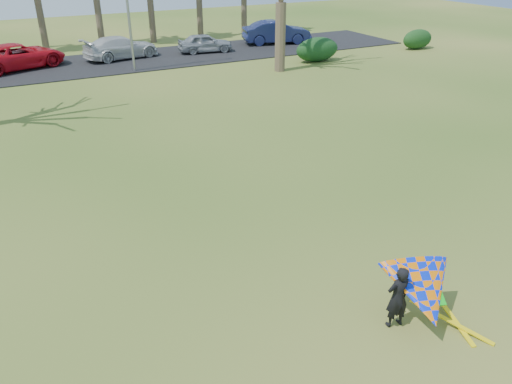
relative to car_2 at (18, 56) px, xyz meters
name	(u,v)px	position (x,y,z in m)	size (l,w,h in m)	color
ground	(293,263)	(4.16, -25.81, -0.83)	(100.00, 100.00, 0.00)	#205111
parking_strip	(92,65)	(4.16, -0.81, -0.80)	(46.00, 7.00, 0.06)	black
hedge_near	(317,49)	(17.69, -6.63, -0.05)	(3.13, 1.42, 1.56)	#143718
hedge_far	(417,39)	(26.65, -6.48, -0.13)	(2.54, 1.19, 1.41)	#143715
car_2	(18,56)	(0.00, 0.00, 0.00)	(2.56, 5.56, 1.55)	red
car_3	(121,47)	(6.36, 0.05, -0.04)	(2.05, 5.04, 1.46)	silver
car_4	(205,43)	(12.16, -0.62, -0.12)	(1.54, 3.82, 1.30)	gray
car_5	(277,32)	(18.34, -0.05, 0.07)	(1.79, 5.13, 1.69)	#19214D
kite_flyer	(422,293)	(5.29, -28.93, 0.01)	(2.13, 2.39, 2.02)	black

